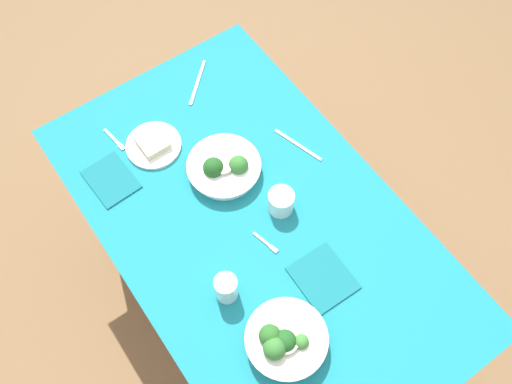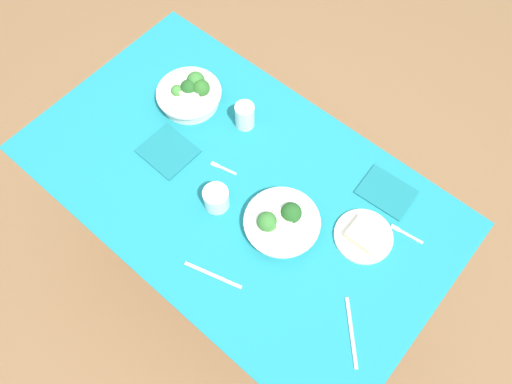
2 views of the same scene
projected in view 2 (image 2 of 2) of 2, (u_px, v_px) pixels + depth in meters
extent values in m
plane|color=brown|center=(242.00, 259.00, 2.23)|extent=(6.00, 6.00, 0.00)
cube|color=#197A84|center=(237.00, 184.00, 1.58)|extent=(1.40, 0.83, 0.01)
cube|color=tan|center=(237.00, 186.00, 1.59)|extent=(1.36, 0.80, 0.02)
cylinder|color=tan|center=(77.00, 195.00, 1.99)|extent=(0.07, 0.07, 0.71)
cylinder|color=tan|center=(186.00, 100.00, 2.20)|extent=(0.07, 0.07, 0.71)
cylinder|color=tan|center=(415.00, 266.00, 1.85)|extent=(0.07, 0.07, 0.71)
cylinder|color=silver|center=(190.00, 98.00, 1.70)|extent=(0.20, 0.20, 0.05)
cylinder|color=silver|center=(189.00, 93.00, 1.68)|extent=(0.22, 0.22, 0.01)
sphere|color=#33702D|center=(196.00, 80.00, 1.68)|extent=(0.06, 0.06, 0.06)
sphere|color=#3D7A33|center=(177.00, 91.00, 1.67)|extent=(0.04, 0.04, 0.04)
sphere|color=#286023|center=(201.00, 88.00, 1.67)|extent=(0.06, 0.06, 0.06)
sphere|color=#1E511E|center=(189.00, 88.00, 1.68)|extent=(0.06, 0.06, 0.06)
sphere|color=#286023|center=(197.00, 82.00, 1.69)|extent=(0.04, 0.04, 0.04)
cylinder|color=beige|center=(190.00, 89.00, 1.67)|extent=(0.08, 0.08, 0.01)
cylinder|color=white|center=(282.00, 224.00, 1.49)|extent=(0.21, 0.21, 0.04)
cylinder|color=white|center=(282.00, 222.00, 1.47)|extent=(0.23, 0.23, 0.01)
sphere|color=#3D7A33|center=(268.00, 223.00, 1.46)|extent=(0.05, 0.05, 0.05)
sphere|color=#1E511E|center=(291.00, 213.00, 1.47)|extent=(0.07, 0.07, 0.07)
sphere|color=#33702D|center=(267.00, 222.00, 1.46)|extent=(0.06, 0.06, 0.06)
cylinder|color=beige|center=(282.00, 218.00, 1.46)|extent=(0.07, 0.07, 0.01)
cylinder|color=silver|center=(363.00, 236.00, 1.49)|extent=(0.18, 0.18, 0.01)
cube|color=beige|center=(364.00, 234.00, 1.47)|extent=(0.09, 0.09, 0.02)
cylinder|color=silver|center=(217.00, 199.00, 1.51)|extent=(0.08, 0.08, 0.08)
cylinder|color=silver|center=(245.00, 116.00, 1.64)|extent=(0.07, 0.07, 0.09)
cube|color=#B7B7BC|center=(411.00, 237.00, 1.49)|extent=(0.08, 0.02, 0.00)
cube|color=#B7B7BC|center=(395.00, 228.00, 1.50)|extent=(0.03, 0.02, 0.00)
cube|color=#B7B7BC|center=(227.00, 170.00, 1.60)|extent=(0.07, 0.02, 0.00)
cube|color=#B7B7BC|center=(215.00, 165.00, 1.61)|extent=(0.03, 0.02, 0.00)
cube|color=#B7B7BC|center=(213.00, 275.00, 1.44)|extent=(0.18, 0.06, 0.00)
cube|color=#B7B7BC|center=(351.00, 332.00, 1.36)|extent=(0.14, 0.15, 0.00)
cube|color=#156870|center=(386.00, 192.00, 1.56)|extent=(0.17, 0.14, 0.01)
cube|color=#156870|center=(168.00, 151.00, 1.63)|extent=(0.17, 0.15, 0.01)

